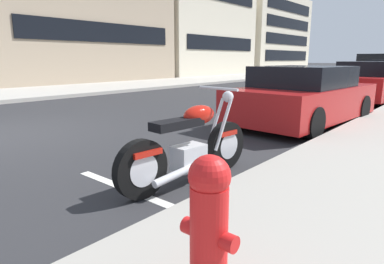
% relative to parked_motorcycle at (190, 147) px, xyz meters
% --- Properties ---
extents(sidewalk_far_curb, '(120.00, 5.00, 0.14)m').
position_rel_parked_motorcycle_xyz_m(sidewalk_far_curb, '(11.32, 11.88, -0.36)').
color(sidewalk_far_curb, '#ADA89E').
rests_on(sidewalk_far_curb, ground).
extents(parking_stall_stripe, '(0.12, 2.20, 0.01)m').
position_rel_parked_motorcycle_xyz_m(parking_stall_stripe, '(-0.68, 0.17, -0.43)').
color(parking_stall_stripe, silver).
rests_on(parking_stall_stripe, ground).
extents(parked_motorcycle, '(2.07, 0.62, 1.12)m').
position_rel_parked_motorcycle_xyz_m(parked_motorcycle, '(0.00, 0.00, 0.00)').
color(parked_motorcycle, black).
rests_on(parked_motorcycle, ground).
extents(parked_car_near_corner, '(4.16, 2.12, 1.32)m').
position_rel_parked_motorcycle_xyz_m(parked_car_near_corner, '(4.48, 0.43, 0.20)').
color(parked_car_near_corner, '#AD1919').
rests_on(parked_car_near_corner, ground).
extents(parked_car_mid_block, '(4.16, 2.09, 1.39)m').
position_rel_parked_motorcycle_xyz_m(parked_car_mid_block, '(10.21, 0.37, 0.22)').
color(parked_car_mid_block, '#AD1919').
rests_on(parked_car_mid_block, ground).
extents(crossing_truck, '(2.48, 4.98, 2.02)m').
position_rel_parked_motorcycle_xyz_m(crossing_truck, '(37.24, 5.88, 0.61)').
color(crossing_truck, maroon).
rests_on(crossing_truck, ground).
extents(fire_hydrant, '(0.24, 0.36, 0.82)m').
position_rel_parked_motorcycle_xyz_m(fire_hydrant, '(-1.55, -1.48, 0.14)').
color(fire_hydrant, red).
rests_on(fire_hydrant, sidewalk_near_curb).
extents(townhouse_near_left, '(10.77, 8.24, 12.50)m').
position_rel_parked_motorcycle_xyz_m(townhouse_near_left, '(20.62, 18.27, 5.82)').
color(townhouse_near_left, beige).
rests_on(townhouse_near_left, ground).
extents(townhouse_mid_block, '(12.35, 9.25, 8.42)m').
position_rel_parked_motorcycle_xyz_m(townhouse_mid_block, '(33.34, 18.76, 3.78)').
color(townhouse_mid_block, beige).
rests_on(townhouse_mid_block, ground).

